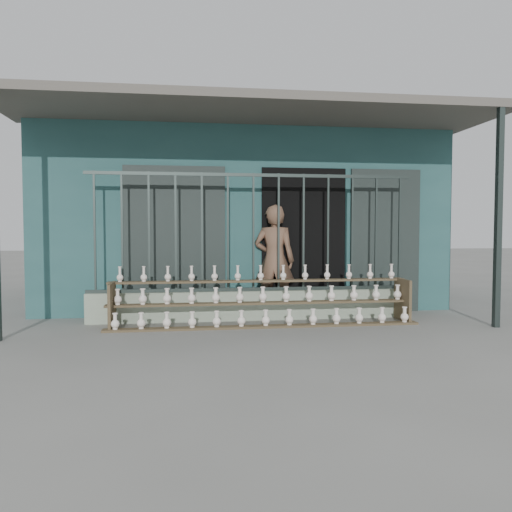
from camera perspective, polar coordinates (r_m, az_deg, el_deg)
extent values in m
plane|color=slate|center=(6.50, 1.20, -9.29)|extent=(60.00, 60.00, 0.00)
cube|color=#275252|center=(10.62, -2.39, 4.13)|extent=(7.00, 5.00, 3.20)
cube|color=black|center=(8.31, 5.40, 1.70)|extent=(1.40, 0.12, 2.40)
cube|color=black|center=(8.06, -9.24, 1.64)|extent=(1.60, 0.08, 2.40)
cube|color=black|center=(8.70, 14.49, 1.68)|extent=(1.20, 0.08, 2.40)
cube|color=#59544C|center=(7.74, -0.21, 16.18)|extent=(7.40, 2.00, 0.12)
cube|color=#283330|center=(7.83, 25.96, 3.91)|extent=(0.08, 0.08, 3.10)
cube|color=#9BAC93|center=(7.72, -0.30, -5.64)|extent=(5.00, 0.20, 0.45)
cube|color=#283330|center=(7.70, -17.95, 2.60)|extent=(0.03, 0.03, 1.80)
cube|color=#283330|center=(7.64, -15.05, 2.64)|extent=(0.03, 0.03, 1.80)
cube|color=#283330|center=(7.60, -12.12, 2.67)|extent=(0.03, 0.03, 1.80)
cube|color=#283330|center=(7.58, -9.16, 2.70)|extent=(0.03, 0.03, 1.80)
cube|color=#283330|center=(7.58, -6.19, 2.72)|extent=(0.03, 0.03, 1.80)
cube|color=#283330|center=(7.60, -3.24, 2.73)|extent=(0.03, 0.03, 1.80)
cube|color=#283330|center=(7.64, -0.30, 2.74)|extent=(0.03, 0.03, 1.80)
cube|color=#283330|center=(7.70, 2.59, 2.74)|extent=(0.03, 0.03, 1.80)
cube|color=#283330|center=(7.78, 5.44, 2.73)|extent=(0.03, 0.03, 1.80)
cube|color=#283330|center=(7.87, 8.22, 2.71)|extent=(0.03, 0.03, 1.80)
cube|color=#283330|center=(7.99, 10.92, 2.69)|extent=(0.03, 0.03, 1.80)
cube|color=#283330|center=(8.12, 13.55, 2.67)|extent=(0.03, 0.03, 1.80)
cube|color=#283330|center=(8.27, 16.08, 2.64)|extent=(0.03, 0.03, 1.80)
cube|color=#283330|center=(7.68, -0.30, 9.24)|extent=(5.00, 0.04, 0.05)
cube|color=#283330|center=(7.69, -0.30, -3.80)|extent=(5.00, 0.04, 0.05)
cube|color=brown|center=(7.14, 1.10, -8.06)|extent=(4.50, 0.18, 0.03)
cube|color=brown|center=(7.33, 0.80, -5.39)|extent=(4.50, 0.18, 0.03)
cube|color=brown|center=(7.54, 0.53, -2.86)|extent=(4.50, 0.18, 0.03)
cube|color=brown|center=(7.33, -16.14, -5.47)|extent=(0.04, 0.55, 0.64)
cube|color=brown|center=(7.93, 16.41, -4.84)|extent=(0.04, 0.55, 0.64)
imported|color=brown|center=(8.03, 2.11, -0.51)|extent=(0.75, 0.60, 1.79)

